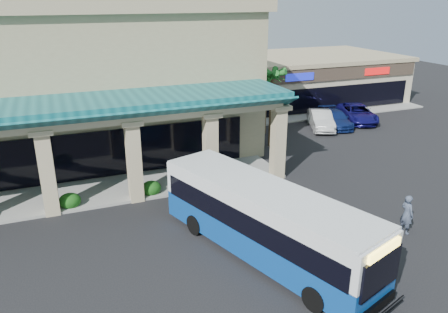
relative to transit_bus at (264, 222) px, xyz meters
name	(u,v)px	position (x,y,z in m)	size (l,w,h in m)	color
ground	(218,233)	(-1.21, 2.48, -1.64)	(110.00, 110.00, 0.00)	black
main_building	(31,76)	(-9.21, 18.48, 4.04)	(30.80, 14.80, 11.35)	tan
arcade	(36,155)	(-9.21, 9.28, 1.21)	(30.00, 6.20, 5.70)	#0F565E
strip_mall	(293,78)	(16.79, 26.48, 0.81)	(22.50, 12.50, 4.90)	beige
palm_0	(271,104)	(7.29, 13.48, 1.66)	(2.40, 2.40, 6.60)	#195F1E
palm_1	(265,100)	(8.29, 16.48, 1.26)	(2.40, 2.40, 5.80)	#195F1E
broadleaf_tree	(221,95)	(6.29, 21.48, 0.77)	(2.60, 2.60, 4.81)	#154A10
transit_bus	(264,222)	(0.00, 0.00, 0.00)	(2.73, 11.74, 3.28)	#0D429A
pedestrian	(407,214)	(7.37, -0.81, -0.64)	(0.73, 0.48, 2.00)	#404B61
car_white	(321,120)	(13.48, 15.90, -0.83)	(1.71, 4.90, 1.61)	silver
car_red	(335,119)	(15.09, 16.05, -0.93)	(1.99, 4.90, 1.42)	navy
car_gray	(357,113)	(17.94, 16.69, -0.85)	(2.61, 5.66, 1.57)	navy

